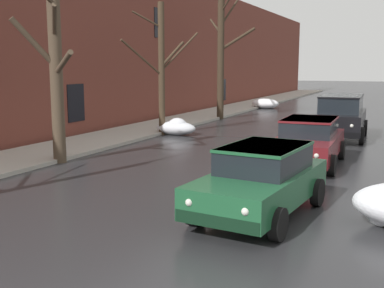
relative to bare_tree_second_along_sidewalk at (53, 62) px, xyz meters
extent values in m
cube|color=#A8A399|center=(-1.38, 8.17, -3.06)|extent=(2.86, 80.00, 0.12)
cube|color=brown|center=(-3.31, 8.17, 0.98)|extent=(0.60, 80.00, 8.19)
cube|color=black|center=(-3.02, 22.26, -1.88)|extent=(0.08, 1.10, 1.60)
cube|color=black|center=(-3.02, 4.81, -1.66)|extent=(0.08, 1.10, 1.60)
cube|color=black|center=(-3.02, 12.31, 2.24)|extent=(0.08, 1.10, 1.60)
ellipsoid|color=white|center=(0.59, 7.14, -2.82)|extent=(1.86, 0.96, 0.60)
ellipsoid|color=white|center=(0.67, 7.14, -2.74)|extent=(0.90, 0.75, 0.75)
ellipsoid|color=white|center=(9.63, -2.21, -2.90)|extent=(0.54, 0.45, 0.45)
ellipsoid|color=white|center=(0.44, 21.75, -2.77)|extent=(1.95, 1.24, 0.71)
ellipsoid|color=white|center=(0.63, 21.81, -2.90)|extent=(0.54, 0.45, 0.45)
ellipsoid|color=white|center=(0.88, 21.91, -2.88)|extent=(0.57, 0.47, 0.47)
cylinder|color=#4C3D2D|center=(0.01, 0.11, -0.28)|extent=(0.40, 0.40, 5.68)
cylinder|color=#4C3D2D|center=(-0.32, -0.42, 0.56)|extent=(0.87, 1.27, 1.49)
cylinder|color=#4C3D2D|center=(0.45, -0.39, 1.18)|extent=(1.05, 1.15, 0.90)
cylinder|color=#4C3D2D|center=(0.60, -0.26, -0.02)|extent=(1.33, 0.92, 0.75)
cylinder|color=#423323|center=(0.01, 6.94, -0.26)|extent=(0.28, 0.28, 5.72)
cylinder|color=#423323|center=(-0.39, 6.42, 1.83)|extent=(0.86, 1.13, 0.67)
cylinder|color=#423323|center=(-0.42, 6.02, 0.22)|extent=(0.96, 1.92, 1.53)
cylinder|color=#423323|center=(0.50, 7.74, 0.53)|extent=(1.09, 1.69, 1.73)
cylinder|color=#423323|center=(0.46, 7.09, 0.39)|extent=(1.04, 0.44, 1.12)
cylinder|color=#382B1E|center=(0.01, 14.01, 0.57)|extent=(0.39, 0.39, 7.38)
cylinder|color=#382B1E|center=(0.83, 14.50, 1.40)|extent=(1.81, 1.18, 1.33)
cylinder|color=#382B1E|center=(0.20, 14.79, 2.89)|extent=(0.53, 1.67, 1.61)
cylinder|color=#382B1E|center=(-0.66, 14.86, 2.14)|extent=(1.46, 1.82, 1.09)
cube|color=#1E5633|center=(7.33, -2.50, -2.52)|extent=(1.99, 4.09, 0.60)
cube|color=black|center=(7.35, -2.30, -1.96)|extent=(1.59, 2.18, 0.52)
cube|color=#1E5633|center=(7.35, -2.30, -1.73)|extent=(1.62, 2.22, 0.06)
cube|color=black|center=(7.15, -4.42, -2.70)|extent=(1.60, 0.27, 0.22)
cube|color=black|center=(7.51, -0.58, -2.70)|extent=(1.60, 0.27, 0.22)
cylinder|color=black|center=(8.05, -3.80, -2.82)|extent=(0.24, 0.61, 0.60)
cylinder|color=black|center=(6.39, -3.64, -2.82)|extent=(0.24, 0.61, 0.60)
cylinder|color=black|center=(8.28, -1.35, -2.82)|extent=(0.24, 0.61, 0.60)
cylinder|color=black|center=(6.62, -1.20, -2.82)|extent=(0.24, 0.61, 0.60)
sphere|color=silver|center=(7.68, -4.50, -2.44)|extent=(0.14, 0.14, 0.14)
sphere|color=silver|center=(6.62, -4.40, -2.44)|extent=(0.14, 0.14, 0.14)
cube|color=maroon|center=(7.19, 3.02, -2.52)|extent=(1.86, 4.30, 0.60)
cube|color=black|center=(7.19, 3.23, -1.96)|extent=(1.55, 2.26, 0.52)
cube|color=maroon|center=(7.19, 3.23, -1.73)|extent=(1.59, 2.30, 0.06)
cube|color=black|center=(7.26, 0.95, -2.70)|extent=(1.69, 0.18, 0.22)
cube|color=black|center=(7.13, 5.10, -2.70)|extent=(1.69, 0.18, 0.22)
cylinder|color=black|center=(8.12, 1.74, -2.82)|extent=(0.20, 0.61, 0.60)
cylinder|color=black|center=(6.36, 1.68, -2.82)|extent=(0.20, 0.61, 0.60)
cylinder|color=black|center=(8.03, 4.37, -2.82)|extent=(0.20, 0.61, 0.60)
cylinder|color=black|center=(6.27, 4.31, -2.82)|extent=(0.20, 0.61, 0.60)
sphere|color=silver|center=(7.82, 0.94, -2.44)|extent=(0.14, 0.14, 0.14)
sphere|color=silver|center=(6.71, 0.90, -2.44)|extent=(0.14, 0.14, 0.14)
cube|color=black|center=(7.35, 9.06, -2.38)|extent=(2.02, 4.66, 0.80)
cube|color=black|center=(7.35, 9.11, -1.64)|extent=(1.70, 3.28, 0.68)
cube|color=black|center=(7.35, 9.11, -1.33)|extent=(1.74, 3.34, 0.06)
cube|color=black|center=(7.45, 6.82, -2.66)|extent=(1.78, 0.20, 0.22)
cube|color=black|center=(7.24, 11.30, -2.66)|extent=(1.78, 0.20, 0.22)
cylinder|color=black|center=(8.34, 7.69, -2.78)|extent=(0.21, 0.69, 0.68)
cylinder|color=black|center=(6.49, 7.60, -2.78)|extent=(0.21, 0.69, 0.68)
cylinder|color=black|center=(8.21, 10.52, -2.78)|extent=(0.21, 0.69, 0.68)
cylinder|color=black|center=(6.36, 10.44, -2.78)|extent=(0.21, 0.69, 0.68)
sphere|color=silver|center=(8.04, 6.82, -2.30)|extent=(0.14, 0.14, 0.14)
sphere|color=silver|center=(6.87, 6.77, -2.30)|extent=(0.14, 0.14, 0.14)
camera|label=1|loc=(10.01, -11.66, -0.11)|focal=44.84mm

